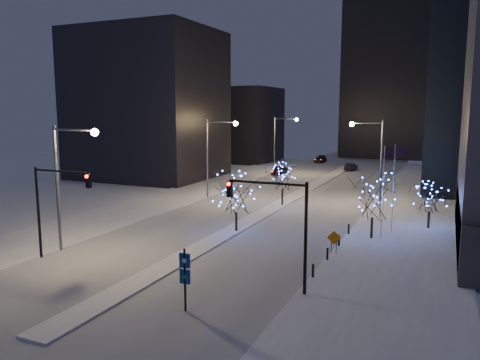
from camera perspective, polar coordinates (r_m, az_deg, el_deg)
The scene contains 25 objects.
ground at distance 32.94m, azimuth -10.86°, elevation -11.48°, with size 160.00×160.00×0.00m, color white.
road at distance 63.85m, azimuth 7.39°, elevation -1.61°, with size 20.00×130.00×0.02m, color silver.
median at distance 59.15m, azimuth 5.99°, elevation -2.34°, with size 2.00×80.00×0.15m, color white.
east_sidewalk at distance 46.69m, azimuth 19.86°, elevation -5.75°, with size 10.00×90.00×0.15m, color white.
west_sidewalk at distance 56.50m, azimuth -10.92°, elevation -2.96°, with size 8.00×90.00×0.15m, color white.
filler_west_near at distance 79.81m, azimuth -11.19°, elevation 8.96°, with size 22.00×18.00×24.00m, color black.
filler_west_far at distance 104.95m, azimuth -0.67°, elevation 6.80°, with size 18.00×16.00×16.00m, color black.
horizon_block at distance 118.26m, azimuth 18.70°, elevation 12.86°, with size 24.00×14.00×42.00m, color black.
street_lamp_w_near at distance 38.57m, azimuth -20.37°, elevation 1.02°, with size 4.40×0.56×10.00m.
street_lamp_w_mid at distance 58.95m, azimuth -3.13°, elevation 3.97°, with size 4.40×0.56×10.00m.
street_lamp_w_far at distance 81.93m, azimuth 4.92°, elevation 5.23°, with size 4.40×0.56×10.00m.
street_lamp_east at distance 56.01m, azimuth 15.96°, elevation 3.36°, with size 3.90×0.56×10.00m.
traffic_signal_west at distance 37.09m, azimuth -21.84°, elevation -2.06°, with size 5.26×0.43×7.00m.
traffic_signal_east at distance 28.48m, azimuth 5.02°, elevation -4.54°, with size 5.26×0.43×7.00m.
flagpoles at distance 43.22m, azimuth 17.74°, elevation -0.37°, with size 1.35×2.60×8.00m.
bollards at distance 37.61m, azimuth 11.32°, elevation -7.98°, with size 0.16×12.16×0.90m.
car_near at distance 82.27m, azimuth 4.84°, elevation 1.23°, with size 1.79×4.45×1.51m, color black.
car_mid at distance 89.71m, azimuth 13.37°, elevation 1.58°, with size 1.42×4.07×1.34m, color black.
car_far at distance 102.23m, azimuth 9.79°, elevation 2.54°, with size 2.00×4.93×1.43m, color black.
holiday_tree_median_near at distance 42.68m, azimuth -0.46°, elevation -1.76°, with size 5.67×5.67×5.42m.
holiday_tree_median_far at distance 54.62m, azimuth 5.21°, elevation 0.31°, with size 4.26×4.26×4.92m.
holiday_tree_plaza_near at distance 41.77m, azimuth 15.90°, elevation -2.21°, with size 4.75×4.75×5.50m.
holiday_tree_plaza_far at distance 47.23m, azimuth 22.14°, elevation -2.09°, with size 4.27×4.27×4.33m.
wayfinding_sign at distance 26.62m, azimuth -6.74°, elevation -11.21°, with size 0.65×0.12×3.62m.
construction_sign at distance 37.09m, azimuth 11.38°, elevation -7.18°, with size 1.08×0.31×1.83m.
Camera 1 is at (17.96, -25.25, 11.19)m, focal length 35.00 mm.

